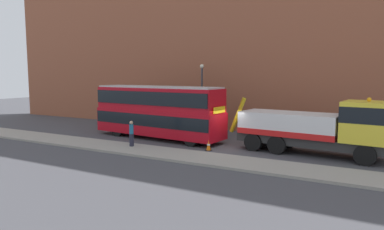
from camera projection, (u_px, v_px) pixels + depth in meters
name	position (u px, v px, depth m)	size (l,w,h in m)	color
ground_plane	(230.00, 147.00, 24.21)	(120.00, 120.00, 0.00)	#424247
near_kerb	(203.00, 158.00, 20.54)	(60.00, 2.80, 0.15)	gray
building_facade	(265.00, 37.00, 29.58)	(60.00, 1.50, 16.00)	#935138
recovery_tow_truck	(318.00, 127.00, 21.46)	(10.23, 3.52, 3.67)	#2D2D2D
double_decker_bus	(157.00, 110.00, 27.13)	(11.20, 3.64, 4.06)	#B70C19
pedestrian_onlooker	(131.00, 134.00, 23.58)	(0.44, 0.48, 1.71)	#232333
traffic_cone_near_bus	(209.00, 145.00, 22.92)	(0.36, 0.36, 0.72)	orange
street_lamp	(202.00, 92.00, 30.50)	(0.36, 0.36, 5.83)	#38383D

